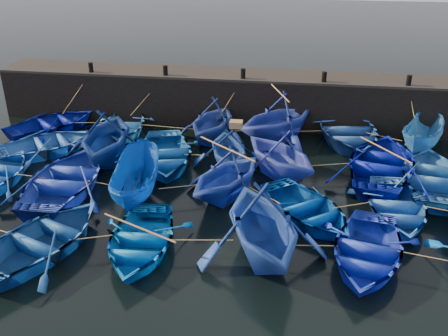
# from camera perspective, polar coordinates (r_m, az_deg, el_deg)

# --- Properties ---
(ground) EXTENTS (120.00, 120.00, 0.00)m
(ground) POSITION_cam_1_polar(r_m,az_deg,el_deg) (17.79, -1.55, -6.52)
(ground) COLOR black
(ground) RESTS_ON ground
(quay_wall) EXTENTS (26.00, 2.50, 2.50)m
(quay_wall) POSITION_cam_1_polar(r_m,az_deg,el_deg) (26.72, 2.36, 7.90)
(quay_wall) COLOR black
(quay_wall) RESTS_ON ground
(quay_top) EXTENTS (26.00, 2.50, 0.12)m
(quay_top) POSITION_cam_1_polar(r_m,az_deg,el_deg) (26.34, 2.41, 10.61)
(quay_top) COLOR black
(quay_top) RESTS_ON quay_wall
(bollard_0) EXTENTS (0.24, 0.24, 0.50)m
(bollard_0) POSITION_cam_1_polar(r_m,az_deg,el_deg) (27.43, -14.97, 11.06)
(bollard_0) COLOR black
(bollard_0) RESTS_ON quay_top
(bollard_1) EXTENTS (0.24, 0.24, 0.50)m
(bollard_1) POSITION_cam_1_polar(r_m,az_deg,el_deg) (26.12, -6.72, 11.03)
(bollard_1) COLOR black
(bollard_1) RESTS_ON quay_top
(bollard_2) EXTENTS (0.24, 0.24, 0.50)m
(bollard_2) POSITION_cam_1_polar(r_m,az_deg,el_deg) (25.39, 2.20, 10.75)
(bollard_2) COLOR black
(bollard_2) RESTS_ON quay_top
(bollard_3) EXTENTS (0.24, 0.24, 0.50)m
(bollard_3) POSITION_cam_1_polar(r_m,az_deg,el_deg) (25.28, 11.38, 10.19)
(bollard_3) COLOR black
(bollard_3) RESTS_ON quay_top
(bollard_4) EXTENTS (0.24, 0.24, 0.50)m
(bollard_4) POSITION_cam_1_polar(r_m,az_deg,el_deg) (25.80, 20.39, 9.39)
(bollard_4) COLOR black
(bollard_4) RESTS_ON quay_top
(boat_0) EXTENTS (5.52, 5.74, 0.97)m
(boat_0) POSITION_cam_1_polar(r_m,az_deg,el_deg) (26.92, -19.00, 4.88)
(boat_0) COLOR #000B77
(boat_0) RESTS_ON ground
(boat_1) EXTENTS (3.91, 4.91, 0.91)m
(boat_1) POSITION_cam_1_polar(r_m,az_deg,el_deg) (25.75, -11.45, 4.80)
(boat_1) COLOR blue
(boat_1) RESTS_ON ground
(boat_2) EXTENTS (4.32, 4.75, 2.15)m
(boat_2) POSITION_cam_1_polar(r_m,az_deg,el_deg) (24.19, -1.34, 5.50)
(boat_2) COLOR navy
(boat_2) RESTS_ON ground
(boat_3) EXTENTS (6.11, 6.13, 2.45)m
(boat_3) POSITION_cam_1_polar(r_m,az_deg,el_deg) (24.26, 6.20, 5.78)
(boat_3) COLOR #223696
(boat_3) RESTS_ON ground
(boat_4) EXTENTS (4.93, 6.30, 1.19)m
(boat_4) POSITION_cam_1_polar(r_m,az_deg,el_deg) (24.91, 13.94, 4.15)
(boat_4) COLOR navy
(boat_4) RESTS_ON ground
(boat_5) EXTENTS (3.08, 4.41, 1.60)m
(boat_5) POSITION_cam_1_polar(r_m,az_deg,el_deg) (24.70, 21.79, 3.32)
(boat_5) COLOR #2563A8
(boat_5) RESTS_ON ground
(boat_6) EXTENTS (5.65, 5.55, 0.96)m
(boat_6) POSITION_cam_1_polar(r_m,az_deg,el_deg) (24.43, -19.56, 2.64)
(boat_6) COLOR blue
(boat_6) RESTS_ON ground
(boat_7) EXTENTS (4.62, 5.20, 2.50)m
(boat_7) POSITION_cam_1_polar(r_m,az_deg,el_deg) (22.56, -13.28, 3.69)
(boat_7) COLOR navy
(boat_7) RESTS_ON ground
(boat_8) EXTENTS (4.82, 5.81, 1.04)m
(boat_8) POSITION_cam_1_polar(r_m,az_deg,el_deg) (22.04, -6.82, 1.62)
(boat_8) COLOR #125299
(boat_8) RESTS_ON ground
(boat_9) EXTENTS (3.96, 4.32, 1.92)m
(boat_9) POSITION_cam_1_polar(r_m,az_deg,el_deg) (21.39, 0.56, 2.31)
(boat_9) COLOR navy
(boat_9) RESTS_ON ground
(boat_10) EXTENTS (5.47, 5.51, 2.20)m
(boat_10) POSITION_cam_1_polar(r_m,az_deg,el_deg) (20.71, 6.46, 1.72)
(boat_10) COLOR #2E41BE
(boat_10) RESTS_ON ground
(boat_11) EXTENTS (5.24, 6.48, 1.19)m
(boat_11) POSITION_cam_1_polar(r_m,az_deg,el_deg) (21.90, 17.72, 0.54)
(boat_11) COLOR #000B84
(boat_11) RESTS_ON ground
(boat_12) EXTENTS (4.34, 5.58, 1.06)m
(boat_12) POSITION_cam_1_polar(r_m,az_deg,el_deg) (21.65, 22.78, -0.81)
(boat_12) COLOR blue
(boat_12) RESTS_ON ground
(boat_14) EXTENTS (4.09, 5.60, 1.14)m
(boat_14) POSITION_cam_1_polar(r_m,az_deg,el_deg) (20.60, -17.61, -1.19)
(boat_14) COLOR #1A329E
(boat_14) RESTS_ON ground
(boat_15) EXTENTS (2.19, 4.54, 1.69)m
(boat_15) POSITION_cam_1_polar(r_m,az_deg,el_deg) (19.23, -10.12, -1.39)
(boat_15) COLOR #033B9B
(boat_15) RESTS_ON ground
(boat_16) EXTENTS (4.92, 5.13, 2.09)m
(boat_16) POSITION_cam_1_polar(r_m,az_deg,el_deg) (18.93, 0.30, -0.73)
(boat_16) COLOR #1E3CAA
(boat_16) RESTS_ON ground
(boat_17) EXTENTS (5.15, 5.39, 0.91)m
(boat_17) POSITION_cam_1_polar(r_m,az_deg,el_deg) (18.11, 9.44, -4.59)
(boat_17) COLOR #003C94
(boat_17) RESTS_ON ground
(boat_18) EXTENTS (3.28, 4.48, 0.91)m
(boat_18) POSITION_cam_1_polar(r_m,az_deg,el_deg) (19.04, 19.06, -4.16)
(boat_18) COLOR blue
(boat_18) RESTS_ON ground
(boat_21) EXTENTS (4.99, 5.79, 1.01)m
(boat_21) POSITION_cam_1_polar(r_m,az_deg,el_deg) (17.18, -20.00, -7.63)
(boat_21) COLOR navy
(boat_21) RESTS_ON ground
(boat_22) EXTENTS (3.40, 4.55, 0.90)m
(boat_22) POSITION_cam_1_polar(r_m,az_deg,el_deg) (16.42, -9.59, -8.13)
(boat_22) COLOR #0357B7
(boat_22) RESTS_ON ground
(boat_23) EXTENTS (5.55, 5.94, 2.53)m
(boat_23) POSITION_cam_1_polar(r_m,az_deg,el_deg) (15.56, 4.37, -6.33)
(boat_23) COLOR #1B409E
(boat_23) RESTS_ON ground
(boat_24) EXTENTS (4.07, 5.07, 0.94)m
(boat_24) POSITION_cam_1_polar(r_m,az_deg,el_deg) (16.32, 16.00, -9.06)
(boat_24) COLOR #1329C3
(boat_24) RESTS_ON ground
(wooden_crate) EXTENTS (0.53, 0.44, 0.28)m
(wooden_crate) POSITION_cam_1_polar(r_m,az_deg,el_deg) (20.93, 1.39, 5.02)
(wooden_crate) COLOR olive
(wooden_crate) RESTS_ON boat_9
(mooring_ropes) EXTENTS (18.12, 11.98, 2.10)m
(mooring_ropes) POSITION_cam_1_polar(r_m,az_deg,el_deg) (21.70, 0.37, 2.43)
(mooring_ropes) COLOR tan
(mooring_ropes) RESTS_ON ground
(loose_oars) EXTENTS (10.71, 12.02, 1.60)m
(loose_oars) POSITION_cam_1_polar(r_m,az_deg,el_deg) (19.66, 4.86, 2.31)
(loose_oars) COLOR #99724C
(loose_oars) RESTS_ON ground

